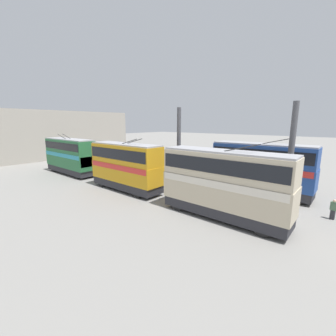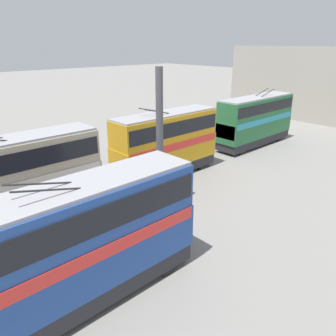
% 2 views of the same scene
% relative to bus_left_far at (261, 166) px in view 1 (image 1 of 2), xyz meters
% --- Properties ---
extents(ground_plane, '(240.00, 240.00, 0.00)m').
position_rel_bus_left_far_xyz_m(ground_plane, '(-2.74, 4.04, -3.00)').
color(ground_plane, gray).
extents(depot_back_wall, '(0.50, 36.00, 9.71)m').
position_rel_bus_left_far_xyz_m(depot_back_wall, '(38.70, 4.04, 1.86)').
color(depot_back_wall, '#A8A093').
rests_on(depot_back_wall, ground_plane).
extents(support_column_near, '(0.78, 0.78, 8.91)m').
position_rel_bus_left_far_xyz_m(support_column_near, '(-3.44, 4.04, 1.33)').
color(support_column_near, '#4C4C51').
rests_on(support_column_near, ground_plane).
extents(support_column_far, '(0.78, 0.78, 8.91)m').
position_rel_bus_left_far_xyz_m(support_column_far, '(7.52, 4.04, 1.33)').
color(support_column_far, '#4C4C51').
rests_on(support_column_far, ground_plane).
extents(bus_left_far, '(9.92, 2.54, 5.89)m').
position_rel_bus_left_far_xyz_m(bus_left_far, '(0.00, 0.00, 0.00)').
color(bus_left_far, black).
rests_on(bus_left_far, ground_plane).
extents(bus_right_near, '(9.94, 2.54, 5.91)m').
position_rel_bus_left_far_xyz_m(bus_right_near, '(0.11, 8.07, 0.01)').
color(bus_right_near, black).
rests_on(bus_right_near, ground_plane).
extents(bus_right_mid, '(9.21, 2.54, 5.75)m').
position_rel_bus_left_far_xyz_m(bus_right_mid, '(11.71, 8.07, -0.08)').
color(bus_right_mid, black).
rests_on(bus_right_mid, ground_plane).
extents(bus_right_far, '(10.06, 2.54, 5.69)m').
position_rel_bus_left_far_xyz_m(bus_right_far, '(24.18, 8.07, -0.11)').
color(bus_right_far, black).
rests_on(bus_right_far, ground_plane).
extents(person_aisle_midway, '(0.25, 0.42, 1.54)m').
position_rel_bus_left_far_xyz_m(person_aisle_midway, '(4.83, 3.09, -2.19)').
color(person_aisle_midway, '#473D33').
rests_on(person_aisle_midway, ground_plane).
extents(person_by_left_row, '(0.45, 0.48, 1.77)m').
position_rel_bus_left_far_xyz_m(person_by_left_row, '(2.89, 2.12, -2.06)').
color(person_by_left_row, '#473D33').
rests_on(person_by_left_row, ground_plane).
extents(person_aisle_foreground, '(0.46, 0.33, 1.61)m').
position_rel_bus_left_far_xyz_m(person_aisle_foreground, '(-6.52, 2.85, -2.15)').
color(person_aisle_foreground, '#2D2D33').
rests_on(person_aisle_foreground, ground_plane).
extents(oil_drum, '(0.56, 0.56, 0.95)m').
position_rel_bus_left_far_xyz_m(oil_drum, '(-0.32, 2.44, -2.52)').
color(oil_drum, '#424C56').
rests_on(oil_drum, ground_plane).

